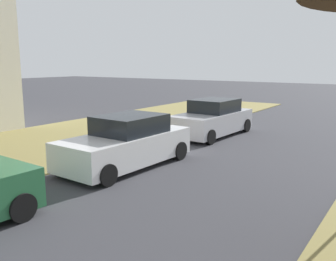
{
  "coord_description": "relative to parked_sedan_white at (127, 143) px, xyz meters",
  "views": [
    {
      "loc": [
        4.93,
        2.21,
        3.18
      ],
      "look_at": [
        0.33,
        8.97,
        1.65
      ],
      "focal_mm": 39.39,
      "sensor_mm": 36.0,
      "label": 1
    }
  ],
  "objects": [
    {
      "name": "parked_sedan_white",
      "position": [
        0.0,
        0.0,
        0.0
      ],
      "size": [
        2.09,
        4.47,
        1.57
      ],
      "color": "white",
      "rests_on": "ground"
    },
    {
      "name": "parked_sedan_silver",
      "position": [
        -0.1,
        5.87,
        0.0
      ],
      "size": [
        2.09,
        4.47,
        1.57
      ],
      "color": "#BCBCC1",
      "rests_on": "ground"
    }
  ]
}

